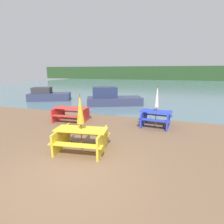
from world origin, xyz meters
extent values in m
plane|color=brown|center=(0.00, 0.00, 0.00)|extent=(60.00, 60.00, 0.00)
cube|color=slate|center=(0.00, 31.30, 0.00)|extent=(60.00, 50.00, 0.00)
cube|color=#284723|center=(0.00, 51.30, 2.00)|extent=(80.00, 1.60, 4.00)
cube|color=yellow|center=(-0.46, 1.36, 0.77)|extent=(1.86, 0.92, 0.04)
cube|color=yellow|center=(-0.39, 0.81, 0.43)|extent=(1.80, 0.51, 0.04)
cube|color=yellow|center=(-0.53, 1.90, 0.43)|extent=(1.80, 0.51, 0.04)
cube|color=yellow|center=(-1.21, 1.26, 0.37)|extent=(0.25, 1.38, 0.75)
cube|color=yellow|center=(0.28, 1.46, 0.37)|extent=(0.25, 1.38, 0.75)
cube|color=red|center=(-2.73, 4.47, 0.75)|extent=(1.90, 0.82, 0.04)
cube|color=red|center=(-2.70, 3.92, 0.42)|extent=(1.87, 0.40, 0.04)
cube|color=red|center=(-2.77, 5.02, 0.42)|extent=(1.87, 0.40, 0.04)
cube|color=red|center=(-3.52, 4.42, 0.36)|extent=(0.16, 1.38, 0.73)
cube|color=red|center=(-1.95, 4.52, 0.36)|extent=(0.16, 1.38, 0.73)
cube|color=blue|center=(1.81, 4.97, 0.77)|extent=(1.55, 0.83, 0.04)
cube|color=blue|center=(1.76, 4.43, 0.45)|extent=(1.52, 0.41, 0.04)
cube|color=blue|center=(1.85, 5.52, 0.45)|extent=(1.52, 0.41, 0.04)
cube|color=blue|center=(1.20, 5.03, 0.37)|extent=(0.19, 1.38, 0.74)
cube|color=blue|center=(2.41, 4.92, 0.37)|extent=(0.19, 1.38, 0.74)
cylinder|color=brown|center=(1.81, 4.97, 1.06)|extent=(0.04, 0.04, 2.12)
cone|color=white|center=(1.81, 4.97, 1.55)|extent=(0.21, 0.21, 1.13)
cylinder|color=brown|center=(-0.46, 1.36, 1.01)|extent=(0.04, 0.04, 2.02)
cone|color=gold|center=(-0.46, 1.36, 1.50)|extent=(0.27, 0.27, 1.03)
cube|color=#333856|center=(-1.85, 9.77, 0.31)|extent=(4.75, 3.39, 0.62)
cube|color=navy|center=(-2.57, 9.45, 1.03)|extent=(2.27, 1.91, 0.83)
cube|color=#333856|center=(-8.31, 10.01, 0.34)|extent=(4.08, 3.05, 0.68)
cube|color=#333338|center=(-8.92, 9.74, 0.95)|extent=(1.97, 1.74, 0.55)
camera|label=1|loc=(2.31, -3.74, 2.75)|focal=28.00mm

